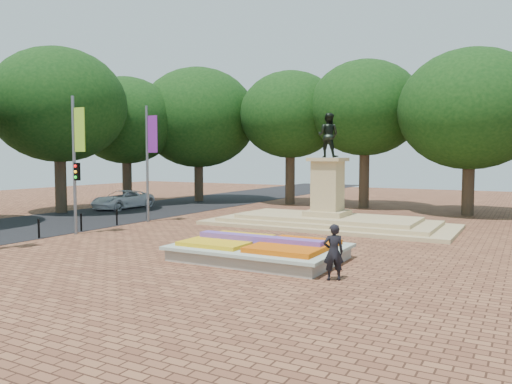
# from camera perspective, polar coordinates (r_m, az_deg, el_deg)

# --- Properties ---
(ground) EXTENTS (90.00, 90.00, 0.00)m
(ground) POSITION_cam_1_polar(r_m,az_deg,el_deg) (21.56, 0.59, -6.49)
(ground) COLOR brown
(ground) RESTS_ON ground
(asphalt_street) EXTENTS (9.00, 90.00, 0.02)m
(asphalt_street) POSITION_cam_1_polar(r_m,az_deg,el_deg) (34.67, -17.69, -2.68)
(asphalt_street) COLOR black
(asphalt_street) RESTS_ON ground
(flower_bed) EXTENTS (6.30, 4.30, 0.91)m
(flower_bed) POSITION_cam_1_polar(r_m,az_deg,el_deg) (19.28, 0.48, -6.61)
(flower_bed) COLOR gray
(flower_bed) RESTS_ON ground
(monument) EXTENTS (14.00, 6.00, 6.40)m
(monument) POSITION_cam_1_polar(r_m,az_deg,el_deg) (28.67, 8.17, -2.14)
(monument) COLOR tan
(monument) RESTS_ON ground
(tree_row_back) EXTENTS (44.80, 8.80, 10.43)m
(tree_row_back) POSITION_cam_1_polar(r_m,az_deg,el_deg) (37.59, 17.07, 8.01)
(tree_row_back) COLOR #34271C
(tree_row_back) RESTS_ON ground
(tree_row_street) EXTENTS (8.40, 25.40, 9.98)m
(tree_row_street) POSITION_cam_1_polar(r_m,az_deg,el_deg) (37.71, -23.03, 7.43)
(tree_row_street) COLOR #34271C
(tree_row_street) RESTS_ON ground
(banner_poles) EXTENTS (0.88, 11.17, 7.00)m
(banner_poles) POSITION_cam_1_polar(r_m,az_deg,el_deg) (26.56, -20.40, 3.64)
(banner_poles) COLOR slate
(banner_poles) RESTS_ON ground
(bollard_row) EXTENTS (0.12, 13.12, 0.98)m
(bollard_row) POSITION_cam_1_polar(r_m,az_deg,el_deg) (27.13, -21.40, -3.48)
(bollard_row) COLOR black
(bollard_row) RESTS_ON ground
(van) EXTENTS (2.55, 5.14, 1.40)m
(van) POSITION_cam_1_polar(r_m,az_deg,el_deg) (39.33, -15.01, -0.84)
(van) COLOR white
(van) RESTS_ON ground
(pedestrian) EXTENTS (0.79, 0.72, 1.81)m
(pedestrian) POSITION_cam_1_polar(r_m,az_deg,el_deg) (16.17, 8.85, -6.81)
(pedestrian) COLOR black
(pedestrian) RESTS_ON ground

